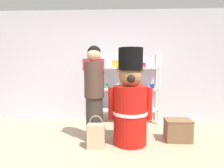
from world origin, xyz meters
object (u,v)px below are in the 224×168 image
at_px(person_shopper, 94,91).
at_px(shopping_bag, 96,136).
at_px(merchandise_shelf, 129,87).
at_px(teddy_bear_guard, 130,102).
at_px(display_crate, 178,130).

height_order(person_shopper, shopping_bag, person_shopper).
xyz_separation_m(merchandise_shelf, teddy_bear_guard, (-0.03, -1.20, -0.11)).
bearing_deg(person_shopper, teddy_bear_guard, -7.50).
height_order(teddy_bear_guard, shopping_bag, teddy_bear_guard).
bearing_deg(display_crate, teddy_bear_guard, -170.90).
relative_size(person_shopper, display_crate, 3.68).
xyz_separation_m(merchandise_shelf, person_shopper, (-0.64, -1.12, 0.06)).
xyz_separation_m(teddy_bear_guard, display_crate, (0.84, 0.13, -0.51)).
relative_size(teddy_bear_guard, person_shopper, 0.97).
xyz_separation_m(person_shopper, shopping_bag, (0.06, -0.29, -0.67)).
bearing_deg(display_crate, merchandise_shelf, 127.16).
relative_size(person_shopper, shopping_bag, 3.10).
bearing_deg(merchandise_shelf, display_crate, -52.84).
distance_m(merchandise_shelf, teddy_bear_guard, 1.20).
bearing_deg(shopping_bag, merchandise_shelf, 67.81).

